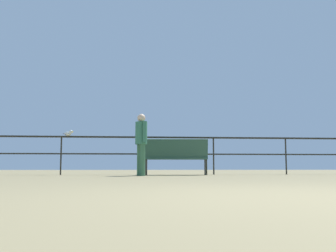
{
  "coord_description": "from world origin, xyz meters",
  "views": [
    {
      "loc": [
        -1.26,
        -2.58,
        0.21
      ],
      "look_at": [
        -0.3,
        8.12,
        1.38
      ],
      "focal_mm": 40.65,
      "sensor_mm": 36.0,
      "label": 1
    }
  ],
  "objects": [
    {
      "name": "ground_plane",
      "position": [
        0.0,
        0.0,
        0.0
      ],
      "size": [
        60.0,
        60.0,
        0.0
      ],
      "primitive_type": "plane",
      "color": "#847753"
    },
    {
      "name": "pier_railing",
      "position": [
        -0.0,
        8.62,
        0.83
      ],
      "size": [
        20.14,
        0.05,
        1.12
      ],
      "color": "black",
      "rests_on": "ground_plane"
    },
    {
      "name": "seagull_on_rail",
      "position": [
        -3.15,
        8.61,
        1.2
      ],
      "size": [
        0.34,
        0.22,
        0.17
      ],
      "color": "silver",
      "rests_on": "pier_railing"
    },
    {
      "name": "bench_near_left",
      "position": [
        -0.08,
        7.96,
        0.55
      ],
      "size": [
        1.78,
        0.72,
        0.99
      ],
      "color": "#2E503E",
      "rests_on": "ground_plane"
    },
    {
      "name": "person_by_bench",
      "position": [
        -1.07,
        7.11,
        0.91
      ],
      "size": [
        0.3,
        0.47,
        1.58
      ],
      "color": "#376744",
      "rests_on": "ground_plane"
    }
  ]
}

